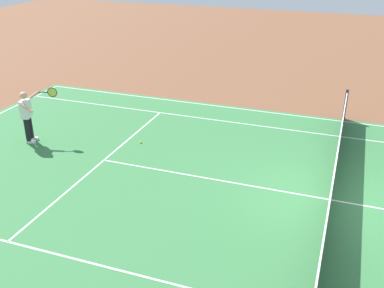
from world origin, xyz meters
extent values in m
plane|color=brown|center=(0.00, 0.00, 0.00)|extent=(60.00, 60.00, 0.00)
cube|color=#387A42|center=(0.00, 0.00, 0.00)|extent=(24.20, 11.40, 0.00)
cube|color=white|center=(0.00, -5.50, 0.00)|extent=(23.80, 0.05, 0.01)
cube|color=white|center=(0.00, -4.11, 0.00)|extent=(23.80, 0.05, 0.01)
cube|color=white|center=(6.40, 0.00, 0.00)|extent=(0.05, 8.22, 0.01)
cube|color=white|center=(0.00, 0.00, 0.00)|extent=(12.80, 0.05, 0.01)
cylinder|color=#2D2D33|center=(0.00, -5.80, 0.54)|extent=(0.10, 0.10, 1.08)
cube|color=black|center=(0.00, 0.00, 0.44)|extent=(0.02, 11.60, 0.88)
cube|color=white|center=(0.00, 0.00, 0.95)|extent=(0.04, 11.60, 0.06)
cube|color=white|center=(0.00, 0.00, 0.44)|extent=(0.04, 0.06, 0.88)
cylinder|color=black|center=(9.23, -0.26, 0.45)|extent=(0.15, 0.15, 0.74)
cube|color=white|center=(9.17, -0.28, 0.04)|extent=(0.30, 0.18, 0.09)
cylinder|color=black|center=(9.29, -0.49, 0.45)|extent=(0.15, 0.15, 0.74)
cube|color=white|center=(9.24, -0.51, 0.04)|extent=(0.30, 0.18, 0.09)
cube|color=white|center=(9.26, -0.38, 1.10)|extent=(0.34, 0.43, 0.56)
sphere|color=#DBAA84|center=(9.26, -0.38, 1.53)|extent=(0.23, 0.23, 0.23)
cylinder|color=#DBAA84|center=(9.01, -0.16, 1.23)|extent=(0.41, 0.11, 0.26)
cylinder|color=#DBAA84|center=(9.17, -0.69, 1.43)|extent=(0.39, 0.31, 0.30)
cylinder|color=#232326|center=(8.89, -0.84, 1.54)|extent=(0.28, 0.11, 0.04)
torus|color=#232326|center=(8.61, -0.92, 1.54)|extent=(0.31, 0.11, 0.31)
cylinder|color=#C6D84C|center=(8.61, -0.92, 1.54)|extent=(0.26, 0.08, 0.27)
sphere|color=#CCE01E|center=(5.90, -1.44, 0.03)|extent=(0.07, 0.07, 0.07)
camera|label=1|loc=(-0.05, 10.29, 6.04)|focal=42.66mm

